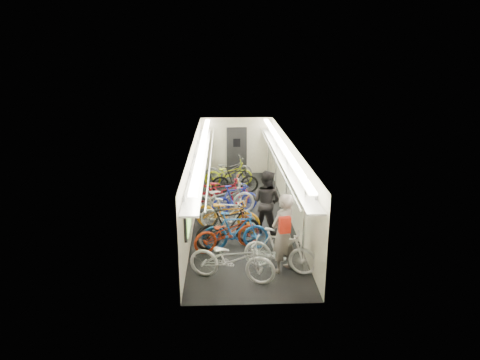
{
  "coord_description": "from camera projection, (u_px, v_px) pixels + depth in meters",
  "views": [
    {
      "loc": [
        -0.59,
        -12.76,
        5.08
      ],
      "look_at": [
        -0.06,
        0.16,
        1.15
      ],
      "focal_mm": 32.0,
      "sensor_mm": 36.0,
      "label": 1
    }
  ],
  "objects": [
    {
      "name": "bicycle_2",
      "position": [
        227.0,
        233.0,
        11.25
      ],
      "size": [
        1.95,
        1.25,
        0.97
      ],
      "primitive_type": "imported",
      "rotation": [
        0.0,
        0.0,
        1.93
      ],
      "color": "#9E2B11",
      "rests_on": "ground"
    },
    {
      "name": "bicycle_12",
      "position": [
        228.0,
        170.0,
        16.96
      ],
      "size": [
        2.1,
        1.13,
        1.05
      ],
      "primitive_type": "imported",
      "rotation": [
        0.0,
        0.0,
        1.8
      ],
      "color": "slate",
      "rests_on": "ground"
    },
    {
      "name": "bicycle_5",
      "position": [
        228.0,
        215.0,
        12.45
      ],
      "size": [
        1.71,
        0.81,
        0.99
      ],
      "primitive_type": "imported",
      "rotation": [
        0.0,
        0.0,
        1.36
      ],
      "color": "silver",
      "rests_on": "ground"
    },
    {
      "name": "bicycle_10",
      "position": [
        229.0,
        174.0,
        16.58
      ],
      "size": [
        1.93,
        0.87,
        0.98
      ],
      "primitive_type": "imported",
      "rotation": [
        0.0,
        0.0,
        1.69
      ],
      "color": "#A8B911",
      "rests_on": "ground"
    },
    {
      "name": "passenger_near",
      "position": [
        283.0,
        233.0,
        10.02
      ],
      "size": [
        0.84,
        0.82,
        1.95
      ],
      "primitive_type": "imported",
      "rotation": [
        0.0,
        0.0,
        3.87
      ],
      "color": "slate",
      "rests_on": "ground"
    },
    {
      "name": "bicycle_8",
      "position": [
        222.0,
        190.0,
        14.61
      ],
      "size": [
        2.05,
        1.14,
        1.02
      ],
      "primitive_type": "imported",
      "rotation": [
        0.0,
        0.0,
        1.32
      ],
      "color": "maroon",
      "rests_on": "ground"
    },
    {
      "name": "bicycle_1",
      "position": [
        235.0,
        231.0,
        11.22
      ],
      "size": [
        1.79,
        0.53,
        1.07
      ],
      "primitive_type": "imported",
      "rotation": [
        0.0,
        0.0,
        1.59
      ],
      "color": "#194D97",
      "rests_on": "ground"
    },
    {
      "name": "train_car_shell",
      "position": [
        230.0,
        160.0,
        13.89
      ],
      "size": [
        10.0,
        10.0,
        10.0
      ],
      "color": "black",
      "rests_on": "ground"
    },
    {
      "name": "bicycle_3",
      "position": [
        229.0,
        227.0,
        11.4
      ],
      "size": [
        1.93,
        1.11,
        1.12
      ],
      "primitive_type": "imported",
      "rotation": [
        0.0,
        0.0,
        1.91
      ],
      "color": "black",
      "rests_on": "ground"
    },
    {
      "name": "backpack",
      "position": [
        285.0,
        225.0,
        9.71
      ],
      "size": [
        0.28,
        0.19,
        0.38
      ],
      "primitive_type": "cube",
      "rotation": [
        0.0,
        0.0,
        0.2
      ],
      "color": "red",
      "rests_on": "passenger_near"
    },
    {
      "name": "passenger_mid",
      "position": [
        266.0,
        202.0,
        12.22
      ],
      "size": [
        1.14,
        1.08,
        1.86
      ],
      "primitive_type": "imported",
      "rotation": [
        0.0,
        0.0,
        2.57
      ],
      "color": "black",
      "rests_on": "ground"
    },
    {
      "name": "bicycle_4",
      "position": [
        227.0,
        213.0,
        12.42
      ],
      "size": [
        2.16,
        1.51,
        1.08
      ],
      "primitive_type": "imported",
      "rotation": [
        0.0,
        0.0,
        1.14
      ],
      "color": "#C17312",
      "rests_on": "ground"
    },
    {
      "name": "bicycle_7",
      "position": [
        235.0,
        199.0,
        13.77
      ],
      "size": [
        1.69,
        1.12,
        0.99
      ],
      "primitive_type": "imported",
      "rotation": [
        0.0,
        0.0,
        2.01
      ],
      "color": "navy",
      "rests_on": "ground"
    },
    {
      "name": "bicycle_9",
      "position": [
        235.0,
        180.0,
        15.69
      ],
      "size": [
        1.78,
        0.62,
        1.05
      ],
      "primitive_type": "imported",
      "rotation": [
        0.0,
        0.0,
        1.65
      ],
      "color": "black",
      "rests_on": "ground"
    },
    {
      "name": "bicycle_11",
      "position": [
        280.0,
        251.0,
        10.11
      ],
      "size": [
        1.86,
        1.14,
        1.08
      ],
      "primitive_type": "imported",
      "rotation": [
        0.0,
        0.0,
        1.19
      ],
      "color": "silver",
      "rests_on": "ground"
    },
    {
      "name": "bicycle_6",
      "position": [
        222.0,
        198.0,
        13.69
      ],
      "size": [
        2.18,
        1.03,
        1.1
      ],
      "primitive_type": "imported",
      "rotation": [
        0.0,
        0.0,
        1.72
      ],
      "color": "#AEADB2",
      "rests_on": "ground"
    },
    {
      "name": "bicycle_0",
      "position": [
        232.0,
        259.0,
        9.72
      ],
      "size": [
        2.15,
        1.28,
        1.07
      ],
      "primitive_type": "imported",
      "rotation": [
        0.0,
        0.0,
        1.27
      ],
      "color": "#BCBABF",
      "rests_on": "ground"
    }
  ]
}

